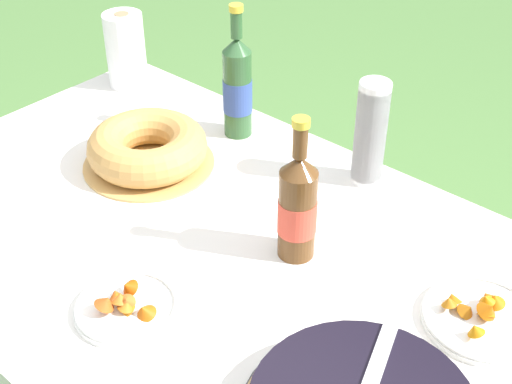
{
  "coord_description": "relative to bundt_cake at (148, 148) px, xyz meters",
  "views": [
    {
      "loc": [
        0.81,
        -0.8,
        1.71
      ],
      "look_at": [
        -0.01,
        0.13,
        0.82
      ],
      "focal_mm": 50.0,
      "sensor_mm": 36.0,
      "label": 1
    }
  ],
  "objects": [
    {
      "name": "snack_plate_near",
      "position": [
        0.84,
        0.05,
        -0.04
      ],
      "size": [
        0.22,
        0.22,
        0.06
      ],
      "color": "white",
      "rests_on": "tablecloth"
    },
    {
      "name": "cider_bottle_amber",
      "position": [
        0.47,
        -0.02,
        0.07
      ],
      "size": [
        0.08,
        0.08,
        0.31
      ],
      "color": "brown",
      "rests_on": "tablecloth"
    },
    {
      "name": "snack_plate_left",
      "position": [
        0.34,
        -0.36,
        -0.03
      ],
      "size": [
        0.19,
        0.19,
        0.06
      ],
      "color": "white",
      "rests_on": "tablecloth"
    },
    {
      "name": "bundt_cake",
      "position": [
        0.0,
        0.0,
        0.0
      ],
      "size": [
        0.32,
        0.32,
        0.1
      ],
      "color": "tan",
      "rests_on": "tablecloth"
    },
    {
      "name": "paper_towel_roll",
      "position": [
        -0.36,
        0.25,
        0.06
      ],
      "size": [
        0.11,
        0.11,
        0.21
      ],
      "color": "white",
      "rests_on": "tablecloth"
    },
    {
      "name": "cider_bottle_green",
      "position": [
        0.06,
        0.25,
        0.08
      ],
      "size": [
        0.07,
        0.07,
        0.34
      ],
      "color": "#2D562D",
      "rests_on": "tablecloth"
    },
    {
      "name": "garden_table",
      "position": [
        0.33,
        -0.11,
        -0.13
      ],
      "size": [
        1.59,
        0.95,
        0.76
      ],
      "color": "#A87A47",
      "rests_on": "ground_plane"
    },
    {
      "name": "cup_stack",
      "position": [
        0.43,
        0.29,
        0.08
      ],
      "size": [
        0.07,
        0.07,
        0.25
      ],
      "color": "white",
      "rests_on": "tablecloth"
    },
    {
      "name": "tablecloth",
      "position": [
        0.33,
        -0.11,
        -0.06
      ],
      "size": [
        1.6,
        0.96,
        0.1
      ],
      "color": "white",
      "rests_on": "garden_table"
    }
  ]
}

